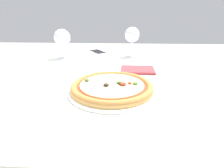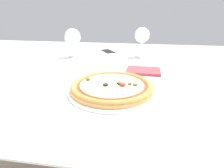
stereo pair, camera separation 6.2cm
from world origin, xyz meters
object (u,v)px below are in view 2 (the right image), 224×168
Objects in this scene: cell_phone at (108,52)px; wine_glass_far_left at (73,37)px; dining_table at (74,84)px; wine_glass_far_right at (142,36)px; pizza_plate at (112,88)px.

wine_glass_far_left is at bearing -141.89° from cell_phone.
wine_glass_far_right reaches higher than dining_table.
wine_glass_far_right is at bearing -19.69° from cell_phone.
cell_phone is at bearing 160.31° from wine_glass_far_right.
wine_glass_far_left is 0.96× the size of wine_glass_far_right.
dining_table is 0.33m from pizza_plate.
dining_table is 8.14× the size of wine_glass_far_right.
cell_phone is (-0.21, 0.08, -0.12)m from wine_glass_far_right.
pizza_plate is 1.74× the size of wine_glass_far_right.
wine_glass_far_left is 1.02× the size of cell_phone.
pizza_plate is 0.56m from wine_glass_far_left.
cell_phone is at bearing 38.11° from wine_glass_far_left.
wine_glass_far_left is at bearing 122.96° from pizza_plate.
wine_glass_far_right is (0.09, 0.53, 0.10)m from pizza_plate.
pizza_plate is at bearing -45.09° from dining_table.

